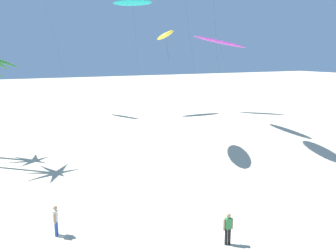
% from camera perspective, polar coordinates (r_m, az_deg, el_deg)
% --- Properties ---
extents(flying_kite_0, '(6.37, 8.71, 17.04)m').
position_cam_1_polar(flying_kite_0, '(54.86, -5.72, 19.38)').
color(flying_kite_0, '#19B2B7').
rests_on(flying_kite_0, ground).
extents(flying_kite_3, '(5.03, 9.09, 11.22)m').
position_cam_1_polar(flying_kite_3, '(31.59, -0.40, 14.63)').
color(flying_kite_3, yellow).
rests_on(flying_kite_3, ground).
extents(flying_kite_6, '(6.45, 8.05, 11.94)m').
position_cam_1_polar(flying_kite_6, '(55.00, 8.33, 13.45)').
color(flying_kite_6, purple).
rests_on(flying_kite_6, ground).
extents(person_near_left, '(0.30, 0.48, 1.58)m').
position_cam_1_polar(person_near_left, '(18.48, -17.86, -14.31)').
color(person_near_left, '#284CA3').
rests_on(person_near_left, ground).
extents(person_near_right, '(0.50, 0.25, 1.58)m').
position_cam_1_polar(person_near_right, '(17.15, 9.77, -16.01)').
color(person_near_right, black).
rests_on(person_near_right, ground).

